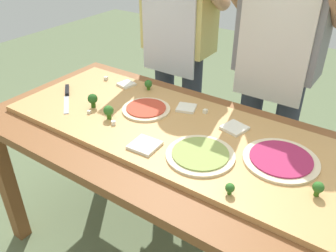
% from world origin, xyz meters
% --- Properties ---
extents(prep_table, '(1.74, 0.83, 0.79)m').
position_xyz_m(prep_table, '(0.00, 0.00, 0.69)').
color(prep_table, brown).
rests_on(prep_table, ground).
extents(cutting_board, '(1.47, 0.58, 0.02)m').
position_xyz_m(cutting_board, '(-0.04, 0.02, 0.80)').
color(cutting_board, tan).
rests_on(cutting_board, prep_table).
extents(chefs_knife, '(0.23, 0.21, 0.02)m').
position_xyz_m(chefs_knife, '(-0.62, -0.04, 0.82)').
color(chefs_knife, '#B7BABF').
rests_on(chefs_knife, cutting_board).
extents(pizza_whole_pesto_green, '(0.26, 0.26, 0.02)m').
position_xyz_m(pizza_whole_pesto_green, '(0.17, -0.09, 0.82)').
color(pizza_whole_pesto_green, beige).
rests_on(pizza_whole_pesto_green, cutting_board).
extents(pizza_whole_tomato_red, '(0.22, 0.22, 0.02)m').
position_xyz_m(pizza_whole_tomato_red, '(-0.21, 0.07, 0.82)').
color(pizza_whole_tomato_red, beige).
rests_on(pizza_whole_tomato_red, cutting_board).
extents(pizza_whole_beet_magenta, '(0.28, 0.28, 0.02)m').
position_xyz_m(pizza_whole_beet_magenta, '(0.43, 0.05, 0.82)').
color(pizza_whole_beet_magenta, beige).
rests_on(pizza_whole_beet_magenta, cutting_board).
extents(pizza_slice_far_right, '(0.09, 0.09, 0.01)m').
position_xyz_m(pizza_slice_far_right, '(-0.46, 0.23, 0.82)').
color(pizza_slice_far_right, silver).
rests_on(pizza_slice_far_right, cutting_board).
extents(pizza_slice_far_left, '(0.11, 0.11, 0.01)m').
position_xyz_m(pizza_slice_far_left, '(0.19, 0.15, 0.82)').
color(pizza_slice_far_left, silver).
rests_on(pizza_slice_far_left, cutting_board).
extents(pizza_slice_near_right, '(0.11, 0.11, 0.01)m').
position_xyz_m(pizza_slice_near_right, '(-0.04, -0.16, 0.82)').
color(pizza_slice_near_right, silver).
rests_on(pizza_slice_near_right, cutting_board).
extents(pizza_slice_center, '(0.11, 0.11, 0.01)m').
position_xyz_m(pizza_slice_center, '(-0.06, 0.19, 0.82)').
color(pizza_slice_center, silver).
rests_on(pizza_slice_center, cutting_board).
extents(broccoli_floret_front_left, '(0.04, 0.04, 0.06)m').
position_xyz_m(broccoli_floret_front_left, '(-0.30, -0.08, 0.85)').
color(broccoli_floret_front_left, '#366618').
rests_on(broccoli_floret_front_left, cutting_board).
extents(broccoli_floret_front_mid, '(0.05, 0.05, 0.07)m').
position_xyz_m(broccoli_floret_front_mid, '(-0.43, -0.04, 0.85)').
color(broccoli_floret_front_mid, '#2C5915').
rests_on(broccoli_floret_front_mid, cutting_board).
extents(broccoli_floret_front_right, '(0.03, 0.03, 0.04)m').
position_xyz_m(broccoli_floret_front_right, '(0.35, -0.22, 0.84)').
color(broccoli_floret_front_right, '#366618').
rests_on(broccoli_floret_front_right, cutting_board).
extents(broccoli_floret_center_left, '(0.04, 0.04, 0.05)m').
position_xyz_m(broccoli_floret_center_left, '(0.59, -0.07, 0.84)').
color(broccoli_floret_center_left, '#366618').
rests_on(broccoli_floret_center_left, cutting_board).
extents(broccoli_floret_back_left, '(0.04, 0.04, 0.05)m').
position_xyz_m(broccoli_floret_back_left, '(-0.33, 0.25, 0.84)').
color(broccoli_floret_back_left, '#366618').
rests_on(broccoli_floret_back_left, cutting_board).
extents(cheese_crumble_b, '(0.02, 0.02, 0.02)m').
position_xyz_m(cheese_crumble_b, '(-0.60, 0.22, 0.82)').
color(cheese_crumble_b, silver).
rests_on(cheese_crumble_b, cutting_board).
extents(cheese_crumble_c, '(0.02, 0.02, 0.02)m').
position_xyz_m(cheese_crumble_c, '(0.02, 0.20, 0.82)').
color(cheese_crumble_c, silver).
rests_on(cheese_crumble_c, cutting_board).
extents(cheese_crumble_d, '(0.02, 0.02, 0.01)m').
position_xyz_m(cheese_crumble_d, '(-0.41, -0.10, 0.82)').
color(cheese_crumble_d, silver).
rests_on(cheese_crumble_d, cutting_board).
extents(cheese_crumble_e, '(0.02, 0.02, 0.02)m').
position_xyz_m(cheese_crumble_e, '(-0.25, -0.11, 0.82)').
color(cheese_crumble_e, white).
rests_on(cheese_crumble_e, cutting_board).
extents(cook_left, '(0.54, 0.39, 1.67)m').
position_xyz_m(cook_left, '(-0.40, 0.62, 1.00)').
color(cook_left, '#333847').
rests_on(cook_left, ground).
extents(cook_right, '(0.54, 0.39, 1.67)m').
position_xyz_m(cook_right, '(0.18, 0.62, 1.00)').
color(cook_right, '#333847').
rests_on(cook_right, ground).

